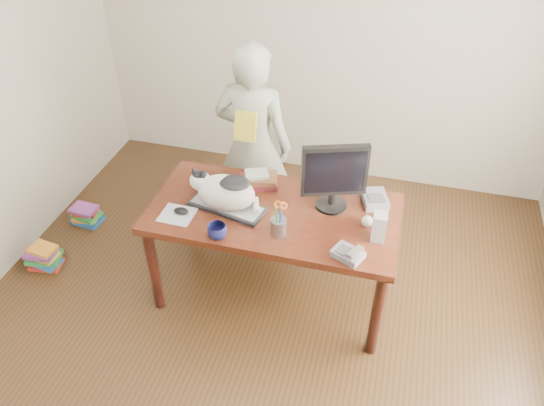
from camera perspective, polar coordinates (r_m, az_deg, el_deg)
The scene contains 18 objects.
room at distance 2.58m, azimuth -3.17°, elevation 1.47°, with size 4.50×4.50×4.50m.
desk at distance 3.55m, azimuth 0.54°, elevation -1.91°, with size 1.60×0.80×0.75m.
keyboard at distance 3.42m, azimuth -4.85°, elevation -0.37°, with size 0.52×0.29×0.03m.
cat at distance 3.35m, azimuth -5.21°, elevation 1.36°, with size 0.49×0.30×0.28m.
monitor at distance 3.29m, azimuth 6.72°, elevation 3.09°, with size 0.40×0.26×0.46m.
pen_cup at distance 3.18m, azimuth 0.72°, elevation -2.36°, with size 0.10×0.10×0.25m.
mousepad at distance 3.42m, azimuth -10.15°, elevation -1.25°, with size 0.22×0.20×0.00m.
mouse at distance 3.41m, azimuth -9.75°, elevation -0.84°, with size 0.10×0.06×0.04m.
coffee_mug at distance 3.19m, azimuth -5.91°, elevation -3.07°, with size 0.12×0.12×0.09m, color black.
phone at distance 3.09m, azimuth 8.23°, elevation -5.42°, with size 0.21×0.18×0.08m.
speaker at distance 3.20m, azimuth 11.45°, elevation -2.53°, with size 0.08×0.09×0.18m.
baseball at distance 3.31m, azimuth 10.20°, elevation -1.95°, with size 0.07×0.07×0.07m.
book_stack at distance 3.61m, azimuth -1.41°, elevation 2.56°, with size 0.29×0.25×0.09m.
calculator at distance 3.51m, azimuth 11.01°, elevation 0.41°, with size 0.21×0.24×0.06m.
person at distance 3.96m, azimuth -2.02°, elevation 6.23°, with size 0.58×0.38×1.59m, color beige.
held_book at distance 3.69m, azimuth -2.86°, elevation 8.22°, with size 0.15×0.10×0.21m.
book_pile_a at distance 4.39m, azimuth -23.31°, elevation -5.36°, with size 0.27×0.22×0.18m.
book_pile_b at distance 4.70m, azimuth -19.35°, elevation -1.21°, with size 0.26×0.20×0.15m.
Camera 1 is at (0.67, -1.96, 2.88)m, focal length 35.00 mm.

